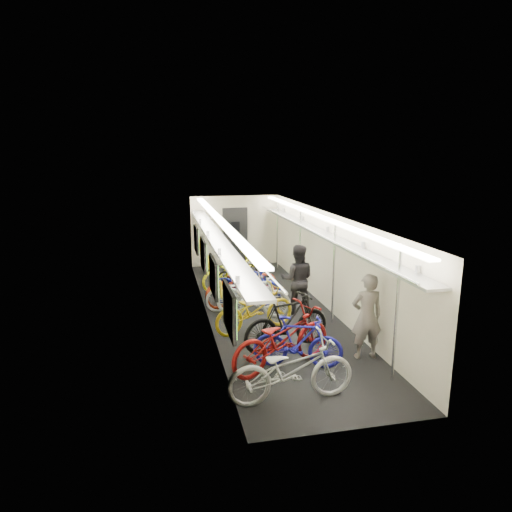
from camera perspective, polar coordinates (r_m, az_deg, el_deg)
name	(u,v)px	position (r m, az deg, el deg)	size (l,w,h in m)	color
train_car_shell	(248,241)	(11.44, -0.94, 1.90)	(10.00, 10.00, 10.00)	black
bicycle_0	(291,369)	(7.29, 4.42, -13.96)	(0.71, 2.03, 1.07)	#BABBBF
bicycle_1	(298,342)	(8.37, 5.27, -10.67)	(0.46, 1.62, 0.97)	#1C1A9D
bicycle_2	(282,339)	(8.29, 3.26, -10.28)	(0.75, 2.16, 1.13)	maroon
bicycle_3	(287,322)	(9.07, 3.92, -8.18)	(0.54, 1.89, 1.14)	black
bicycle_4	(255,309)	(9.95, -0.16, -6.63)	(0.67, 1.92, 1.01)	#BE9711
bicycle_5	(253,295)	(10.79, -0.36, -4.91)	(0.50, 1.78, 1.07)	#B9B9BB
bicycle_6	(241,293)	(11.23, -1.87, -4.59)	(0.61, 1.76, 0.92)	#A5A5A9
bicycle_7	(246,284)	(11.60, -1.26, -3.58)	(0.51, 1.82, 1.09)	navy
bicycle_8	(242,283)	(11.68, -1.74, -3.38)	(0.75, 2.16, 1.13)	maroon
bicycle_9	(243,274)	(12.84, -1.63, -2.32)	(0.44, 1.57, 0.94)	black
bicycle_10	(232,272)	(12.99, -2.99, -2.01)	(0.67, 1.91, 1.00)	yellow
passenger_near	(367,316)	(8.84, 13.66, -7.33)	(0.60, 0.39, 1.65)	slate
passenger_mid	(297,279)	(10.99, 5.18, -2.93)	(0.82, 0.64, 1.69)	black
backpack	(375,284)	(9.29, 14.66, -3.45)	(0.26, 0.14, 0.38)	#B01B11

